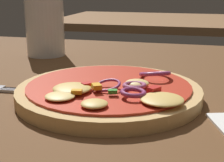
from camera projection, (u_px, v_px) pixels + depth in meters
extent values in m
cube|color=brown|center=(126.00, 111.00, 0.46)|extent=(1.33, 0.93, 0.03)
cylinder|color=tan|center=(108.00, 93.00, 0.46)|extent=(0.25, 0.25, 0.02)
cylinder|color=red|center=(108.00, 86.00, 0.46)|extent=(0.22, 0.22, 0.00)
ellipsoid|color=#E5BC60|center=(94.00, 104.00, 0.38)|extent=(0.03, 0.03, 0.01)
ellipsoid|color=#E5BC60|center=(72.00, 88.00, 0.43)|extent=(0.05, 0.05, 0.01)
ellipsoid|color=#EFCC72|center=(60.00, 96.00, 0.40)|extent=(0.04, 0.04, 0.01)
ellipsoid|color=#E5BC60|center=(162.00, 99.00, 0.39)|extent=(0.05, 0.05, 0.01)
ellipsoid|color=#EFCC72|center=(136.00, 84.00, 0.44)|extent=(0.03, 0.03, 0.01)
torus|color=#B25984|center=(134.00, 85.00, 0.43)|extent=(0.04, 0.04, 0.01)
torus|color=#93386B|center=(155.00, 74.00, 0.49)|extent=(0.06, 0.06, 0.02)
torus|color=#93386B|center=(108.00, 85.00, 0.44)|extent=(0.05, 0.05, 0.01)
torus|color=#93386B|center=(133.00, 92.00, 0.40)|extent=(0.03, 0.03, 0.01)
cube|color=orange|center=(77.00, 92.00, 0.41)|extent=(0.01, 0.01, 0.01)
cube|color=#2D8C28|center=(113.00, 91.00, 0.41)|extent=(0.01, 0.01, 0.00)
cube|color=orange|center=(97.00, 86.00, 0.42)|extent=(0.02, 0.02, 0.01)
cube|color=red|center=(154.00, 89.00, 0.41)|extent=(0.02, 0.02, 0.01)
cube|color=red|center=(87.00, 85.00, 0.44)|extent=(0.02, 0.02, 0.01)
cube|color=silver|center=(12.00, 91.00, 0.49)|extent=(0.04, 0.00, 0.00)
cube|color=silver|center=(14.00, 90.00, 0.49)|extent=(0.04, 0.00, 0.00)
cube|color=silver|center=(16.00, 89.00, 0.50)|extent=(0.04, 0.00, 0.00)
cube|color=silver|center=(17.00, 88.00, 0.50)|extent=(0.04, 0.00, 0.00)
cylinder|color=silver|center=(45.00, 21.00, 0.73)|extent=(0.08, 0.08, 0.15)
cylinder|color=#C67214|center=(45.00, 33.00, 0.73)|extent=(0.07, 0.07, 0.09)
cylinder|color=white|center=(44.00, 8.00, 0.72)|extent=(0.07, 0.07, 0.01)
cube|color=brown|center=(154.00, 22.00, 1.53)|extent=(0.84, 0.58, 0.03)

